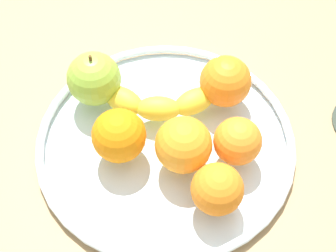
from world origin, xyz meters
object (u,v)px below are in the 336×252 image
(fruit_bowl, at_px, (168,142))
(orange_front_right, at_px, (121,136))
(apple, at_px, (96,79))
(orange_front_left, at_px, (186,145))
(banana, at_px, (164,103))
(orange_center, at_px, (240,141))
(orange_back_left, at_px, (220,189))
(orange_back_right, at_px, (228,81))

(fruit_bowl, xyz_separation_m, orange_front_right, (-0.06, -0.02, 0.05))
(apple, height_order, orange_front_left, apple)
(banana, height_order, apple, apple)
(orange_front_left, bearing_deg, orange_front_right, 169.25)
(fruit_bowl, height_order, orange_front_left, orange_front_left)
(banana, bearing_deg, orange_center, -35.20)
(fruit_bowl, relative_size, orange_center, 5.63)
(orange_back_left, relative_size, orange_front_left, 0.88)
(fruit_bowl, xyz_separation_m, banana, (-0.01, 0.05, 0.03))
(orange_front_right, bearing_deg, banana, 50.97)
(orange_center, bearing_deg, orange_front_right, 177.34)
(orange_center, bearing_deg, fruit_bowl, 164.01)
(fruit_bowl, bearing_deg, orange_center, -15.99)
(orange_front_left, bearing_deg, apple, 137.84)
(apple, bearing_deg, orange_center, -27.90)
(orange_center, bearing_deg, orange_back_right, 95.31)
(apple, relative_size, orange_back_left, 1.28)
(orange_front_left, bearing_deg, fruit_bowl, 122.67)
(banana, xyz_separation_m, orange_back_right, (0.09, 0.02, 0.02))
(orange_center, height_order, orange_front_left, orange_front_left)
(banana, distance_m, apple, 0.10)
(banana, height_order, orange_center, orange_center)
(orange_center, relative_size, orange_front_left, 0.86)
(orange_back_right, bearing_deg, orange_center, -84.69)
(orange_back_left, distance_m, orange_center, 0.08)
(apple, height_order, orange_front_right, apple)
(banana, height_order, orange_front_left, orange_front_left)
(orange_center, bearing_deg, apple, 152.10)
(orange_back_right, bearing_deg, orange_front_left, -120.17)
(fruit_bowl, relative_size, apple, 4.26)
(apple, relative_size, orange_front_right, 1.17)
(orange_front_right, bearing_deg, apple, 112.43)
(orange_back_right, bearing_deg, apple, 178.45)
(banana, height_order, orange_back_left, orange_back_left)
(orange_back_left, height_order, orange_front_left, orange_front_left)
(orange_back_left, distance_m, orange_back_right, 0.17)
(orange_back_left, height_order, orange_front_right, orange_front_right)
(fruit_bowl, relative_size, orange_front_right, 5.00)
(apple, bearing_deg, orange_back_left, -46.81)
(fruit_bowl, bearing_deg, banana, 96.98)
(orange_back_right, xyz_separation_m, orange_front_left, (-0.06, -0.11, 0.00))
(banana, bearing_deg, orange_back_right, 15.87)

